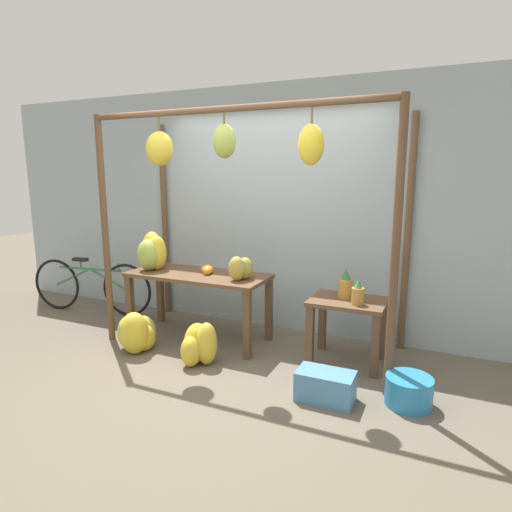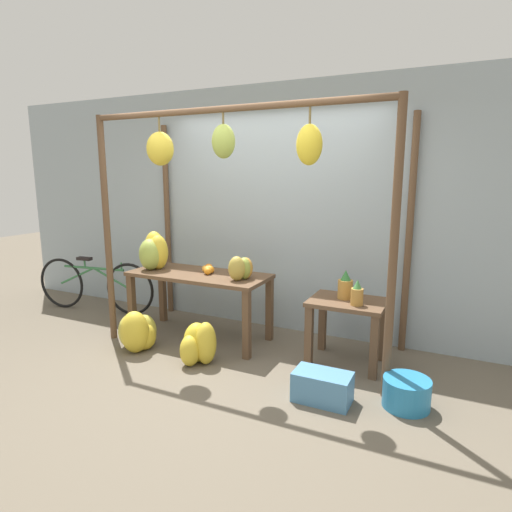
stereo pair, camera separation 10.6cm
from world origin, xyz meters
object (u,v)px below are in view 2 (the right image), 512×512
(banana_pile_ground_right, at_px, (198,344))
(banana_pile_on_table, at_px, (154,252))
(pineapple_cluster, at_px, (349,289))
(orange_pile, at_px, (208,269))
(papaya_pile, at_px, (242,268))
(fruit_crate_white, at_px, (322,387))
(banana_pile_ground_left, at_px, (137,332))
(blue_bucket, at_px, (406,393))
(parked_bicycle, at_px, (95,285))

(banana_pile_ground_right, bearing_deg, banana_pile_on_table, 149.51)
(pineapple_cluster, distance_m, banana_pile_ground_right, 1.54)
(orange_pile, relative_size, papaya_pile, 0.70)
(banana_pile_on_table, relative_size, orange_pile, 2.18)
(banana_pile_ground_right, height_order, fruit_crate_white, banana_pile_ground_right)
(pineapple_cluster, bearing_deg, banana_pile_on_table, -178.18)
(banana_pile_on_table, bearing_deg, orange_pile, 6.10)
(orange_pile, distance_m, banana_pile_ground_right, 0.90)
(orange_pile, xyz_separation_m, papaya_pile, (0.47, -0.10, 0.08))
(banana_pile_ground_left, bearing_deg, blue_bucket, 0.74)
(banana_pile_ground_right, bearing_deg, orange_pile, 112.70)
(banana_pile_ground_left, height_order, papaya_pile, papaya_pile)
(orange_pile, distance_m, pineapple_cluster, 1.56)
(banana_pile_ground_right, xyz_separation_m, blue_bucket, (1.92, 0.04, -0.08))
(banana_pile_ground_left, distance_m, banana_pile_ground_right, 0.76)
(banana_pile_on_table, relative_size, blue_bucket, 1.29)
(orange_pile, height_order, banana_pile_ground_right, orange_pile)
(parked_bicycle, bearing_deg, pineapple_cluster, -2.35)
(pineapple_cluster, relative_size, fruit_crate_white, 0.63)
(banana_pile_ground_left, distance_m, parked_bicycle, 1.57)
(orange_pile, bearing_deg, banana_pile_ground_left, -129.15)
(pineapple_cluster, distance_m, fruit_crate_white, 1.00)
(banana_pile_on_table, distance_m, blue_bucket, 3.01)
(pineapple_cluster, xyz_separation_m, fruit_crate_white, (-0.00, -0.78, -0.63))
(banana_pile_on_table, height_order, banana_pile_ground_left, banana_pile_on_table)
(banana_pile_on_table, distance_m, banana_pile_ground_left, 0.94)
(banana_pile_ground_left, xyz_separation_m, banana_pile_ground_right, (0.76, -0.01, 0.01))
(pineapple_cluster, relative_size, banana_pile_ground_left, 0.56)
(orange_pile, bearing_deg, blue_bucket, -14.92)
(banana_pile_on_table, xyz_separation_m, blue_bucket, (2.86, -0.51, -0.82))
(banana_pile_ground_left, bearing_deg, banana_pile_on_table, 107.95)
(fruit_crate_white, bearing_deg, orange_pile, 153.29)
(parked_bicycle, bearing_deg, fruit_crate_white, -15.06)
(banana_pile_ground_left, relative_size, blue_bucket, 1.40)
(orange_pile, xyz_separation_m, banana_pile_ground_right, (0.26, -0.62, -0.59))
(pineapple_cluster, bearing_deg, banana_pile_ground_right, -154.34)
(banana_pile_on_table, height_order, banana_pile_ground_right, banana_pile_on_table)
(banana_pile_on_table, bearing_deg, blue_bucket, -10.09)
(parked_bicycle, distance_m, papaya_pile, 2.40)
(fruit_crate_white, xyz_separation_m, papaya_pile, (-1.09, 0.68, 0.74))
(orange_pile, height_order, parked_bicycle, orange_pile)
(fruit_crate_white, relative_size, parked_bicycle, 0.26)
(parked_bicycle, bearing_deg, papaya_pile, -5.83)
(pineapple_cluster, bearing_deg, fruit_crate_white, -90.34)
(orange_pile, bearing_deg, banana_pile_ground_right, -67.30)
(banana_pile_ground_left, bearing_deg, papaya_pile, 28.05)
(orange_pile, bearing_deg, papaya_pile, -11.98)
(fruit_crate_white, bearing_deg, papaya_pile, 147.85)
(banana_pile_on_table, relative_size, papaya_pile, 1.53)
(papaya_pile, bearing_deg, orange_pile, 168.02)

